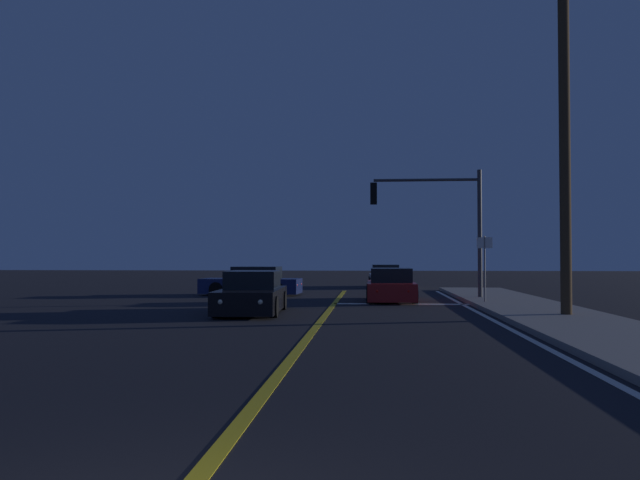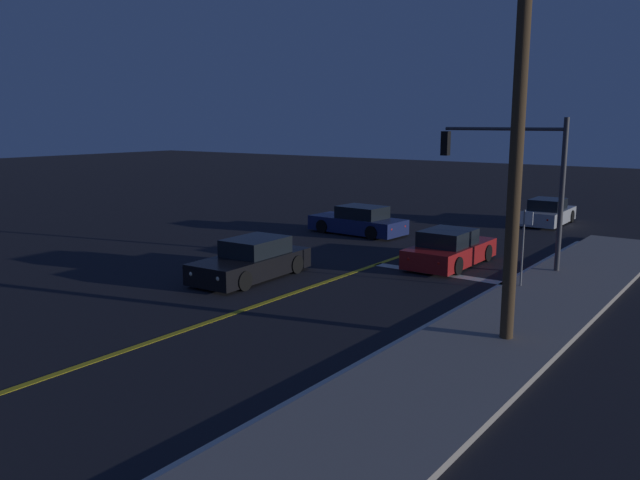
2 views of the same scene
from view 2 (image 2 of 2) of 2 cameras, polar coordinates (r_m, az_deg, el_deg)
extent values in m
cube|color=gray|center=(12.77, 8.49, -13.47)|extent=(3.20, 39.99, 0.15)
cube|color=gold|center=(16.71, -12.36, -7.99)|extent=(0.20, 37.77, 0.01)
cube|color=silver|center=(13.67, 1.46, -12.00)|extent=(0.16, 37.77, 0.01)
cube|color=silver|center=(22.74, 10.59, -2.97)|extent=(5.06, 0.50, 0.01)
cube|color=maroon|center=(24.19, 11.54, -1.13)|extent=(1.88, 4.40, 0.68)
cube|color=black|center=(23.84, 11.33, 0.17)|extent=(1.61, 2.03, 0.60)
cylinder|color=black|center=(25.78, 11.03, -0.67)|extent=(0.22, 0.64, 0.64)
cylinder|color=black|center=(25.12, 14.63, -1.11)|extent=(0.22, 0.64, 0.64)
cylinder|color=black|center=(23.39, 8.20, -1.73)|extent=(0.22, 0.64, 0.64)
cylinder|color=black|center=(22.65, 12.09, -2.26)|extent=(0.22, 0.64, 0.64)
sphere|color=#FFF4CC|center=(26.32, 12.34, -0.05)|extent=(0.18, 0.18, 0.18)
sphere|color=#FFF4CC|center=(25.89, 14.67, -0.32)|extent=(0.18, 0.18, 0.18)
sphere|color=red|center=(22.53, 7.94, -1.67)|extent=(0.14, 0.14, 0.14)
sphere|color=red|center=(22.03, 10.58, -2.03)|extent=(0.14, 0.14, 0.14)
cube|color=navy|center=(30.26, 3.34, 1.39)|extent=(4.66, 2.06, 0.68)
cube|color=black|center=(30.01, 3.78, 2.46)|extent=(2.18, 1.68, 0.60)
cylinder|color=black|center=(30.45, 0.23, 1.23)|extent=(0.65, 0.25, 0.64)
cylinder|color=black|center=(31.79, 2.16, 1.62)|extent=(0.65, 0.25, 0.64)
cylinder|color=black|center=(28.78, 4.64, 0.65)|extent=(0.65, 0.25, 0.64)
cylinder|color=black|center=(30.19, 6.48, 1.09)|extent=(0.65, 0.25, 0.64)
sphere|color=#FFF4CC|center=(31.14, -0.60, 1.81)|extent=(0.18, 0.18, 0.18)
sphere|color=#FFF4CC|center=(32.02, 0.69, 2.05)|extent=(0.18, 0.18, 0.18)
sphere|color=red|center=(28.54, 6.33, 0.95)|extent=(0.14, 0.14, 0.14)
sphere|color=red|center=(29.49, 7.53, 1.23)|extent=(0.14, 0.14, 0.14)
cube|color=black|center=(21.80, -6.19, -2.26)|extent=(2.04, 4.62, 0.68)
cube|color=black|center=(21.88, -5.76, -0.60)|extent=(1.67, 2.16, 0.60)
cylinder|color=black|center=(20.24, -6.85, -3.62)|extent=(0.25, 0.65, 0.64)
cylinder|color=black|center=(21.37, -10.37, -2.96)|extent=(0.25, 0.65, 0.64)
cylinder|color=black|center=(22.39, -2.19, -2.17)|extent=(0.25, 0.65, 0.64)
cylinder|color=black|center=(23.41, -5.60, -1.65)|extent=(0.25, 0.65, 0.64)
sphere|color=#FFF4CC|center=(19.80, -9.01, -3.40)|extent=(0.18, 0.18, 0.18)
sphere|color=#FFF4CC|center=(20.57, -11.35, -2.95)|extent=(0.18, 0.18, 0.18)
sphere|color=red|center=(23.16, -1.60, -1.24)|extent=(0.14, 0.14, 0.14)
sphere|color=red|center=(23.82, -3.84, -0.92)|extent=(0.14, 0.14, 0.14)
cube|color=#B2B5BA|center=(35.11, 19.68, 2.06)|extent=(1.86, 4.28, 0.68)
cube|color=black|center=(34.79, 19.63, 2.99)|extent=(1.56, 1.98, 0.60)
cylinder|color=black|center=(36.60, 18.98, 2.23)|extent=(0.24, 0.65, 0.64)
cylinder|color=black|center=(36.19, 21.47, 1.99)|extent=(0.24, 0.65, 0.64)
cylinder|color=black|center=(34.10, 17.76, 1.73)|extent=(0.24, 0.65, 0.64)
cylinder|color=black|center=(33.67, 20.42, 1.46)|extent=(0.24, 0.65, 0.64)
sphere|color=#FFF4CC|center=(37.21, 19.73, 2.63)|extent=(0.18, 0.18, 0.18)
sphere|color=#FFF4CC|center=(36.95, 21.35, 2.47)|extent=(0.18, 0.18, 0.18)
sphere|color=red|center=(33.28, 17.84, 1.87)|extent=(0.14, 0.14, 0.14)
sphere|color=red|center=(32.98, 19.65, 1.69)|extent=(0.14, 0.14, 0.14)
cylinder|color=#38383D|center=(23.27, 20.73, 3.56)|extent=(0.18, 0.18, 5.38)
cylinder|color=#38383D|center=(23.80, 15.99, 9.51)|extent=(4.35, 0.12, 0.12)
cube|color=black|center=(24.65, 11.14, 8.46)|extent=(0.28, 0.28, 0.90)
sphere|color=red|center=(24.65, 11.16, 9.08)|extent=(0.22, 0.22, 0.22)
sphere|color=#4C2D05|center=(24.65, 11.14, 8.46)|extent=(0.22, 0.22, 0.22)
sphere|color=#0A3814|center=(24.66, 11.11, 7.83)|extent=(0.22, 0.22, 0.22)
cylinder|color=#42301E|center=(15.29, 17.29, 10.65)|extent=(0.31, 0.31, 10.80)
cylinder|color=slate|center=(20.91, 17.61, -0.89)|extent=(0.06, 0.06, 2.56)
cube|color=white|center=(20.74, 17.77, 1.90)|extent=(0.56, 0.10, 0.40)
camera|label=1|loc=(11.95, -73.06, -14.01)|focal=35.77mm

